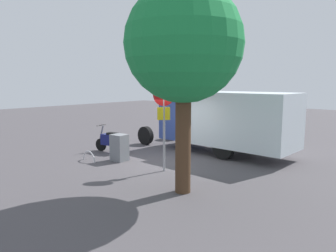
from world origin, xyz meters
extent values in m
plane|color=#494549|center=(0.00, 0.00, 0.00)|extent=(60.00, 60.00, 0.00)
cylinder|color=black|center=(-1.73, -3.80, 0.45)|extent=(0.91, 0.30, 0.90)
cylinder|color=black|center=(-1.62, -1.90, 0.45)|extent=(0.91, 0.30, 0.90)
cylinder|color=black|center=(2.84, -4.05, 0.45)|extent=(0.91, 0.30, 0.90)
cylinder|color=black|center=(2.94, -2.15, 0.45)|extent=(0.91, 0.30, 0.90)
cube|color=silver|center=(-2.08, -2.83, 1.57)|extent=(4.19, 2.42, 2.23)
cube|color=navy|center=(0.96, -2.99, 1.40)|extent=(1.91, 2.20, 1.90)
cube|color=black|center=(0.96, -2.99, 2.00)|extent=(1.92, 2.04, 0.60)
cylinder|color=black|center=(3.45, 0.23, 0.28)|extent=(0.57, 0.18, 0.56)
cylinder|color=black|center=(2.22, 0.05, 0.28)|extent=(0.57, 0.18, 0.56)
cube|color=navy|center=(2.79, 0.14, 0.56)|extent=(1.13, 0.47, 0.48)
cube|color=black|center=(2.69, 0.12, 0.83)|extent=(0.67, 0.37, 0.12)
cylinder|color=slate|center=(3.40, 0.23, 0.83)|extent=(0.29, 0.11, 0.69)
cylinder|color=black|center=(3.40, 0.23, 1.18)|extent=(0.12, 0.55, 0.04)
cylinder|color=#9E9EA3|center=(-0.89, 0.91, 1.43)|extent=(0.08, 0.08, 2.85)
cylinder|color=red|center=(-0.89, 0.93, 2.66)|extent=(0.71, 0.32, 0.76)
cube|color=yellow|center=(-0.89, 0.93, 2.02)|extent=(0.33, 0.33, 0.44)
cylinder|color=#47301E|center=(-2.70, 2.21, 1.50)|extent=(0.44, 0.44, 3.00)
sphere|color=#1A7B3C|center=(-2.70, 2.21, 4.12)|extent=(3.20, 3.20, 3.20)
cube|color=slate|center=(1.42, 0.93, 0.53)|extent=(0.61, 0.55, 1.05)
torus|color=#B7B7BC|center=(2.27, 1.77, 0.00)|extent=(0.85, 0.13, 0.85)
camera|label=1|loc=(-7.93, 9.15, 3.09)|focal=33.96mm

